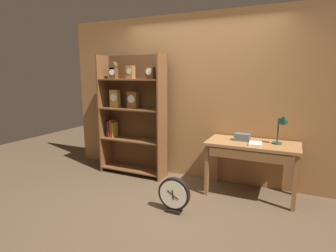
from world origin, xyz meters
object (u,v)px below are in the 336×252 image
round_clock_large (174,195)px  workbench (252,150)px  bookshelf (132,114)px  toolbox_small (242,137)px  desk_lamp (282,123)px  open_repair_manual (255,144)px

round_clock_large → workbench: bearing=49.0°
bookshelf → toolbox_small: size_ratio=9.50×
workbench → toolbox_small: 0.22m
desk_lamp → open_repair_manual: (-0.30, -0.13, -0.27)m
round_clock_large → desk_lamp: bearing=39.7°
workbench → open_repair_manual: open_repair_manual is taller
desk_lamp → open_repair_manual: size_ratio=1.95×
bookshelf → round_clock_large: size_ratio=4.48×
open_repair_manual → toolbox_small: bearing=137.7°
workbench → toolbox_small: size_ratio=5.82×
workbench → round_clock_large: workbench is taller
open_repair_manual → desk_lamp: bearing=19.4°
desk_lamp → toolbox_small: size_ratio=2.05×
workbench → desk_lamp: (0.35, 0.05, 0.38)m
bookshelf → toolbox_small: bearing=-0.6°
desk_lamp → open_repair_manual: 0.43m
bookshelf → desk_lamp: 2.33m
desk_lamp → toolbox_small: (-0.50, 0.03, -0.24)m
round_clock_large → bookshelf: bearing=141.2°
toolbox_small → round_clock_large: 1.28m
desk_lamp → toolbox_small: 0.55m
desk_lamp → round_clock_large: 1.67m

